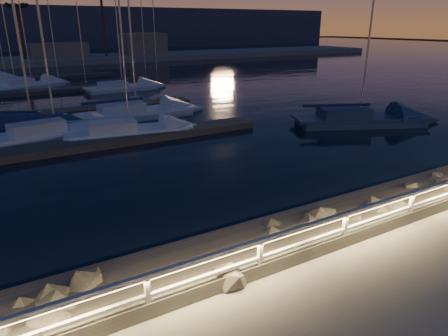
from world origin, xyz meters
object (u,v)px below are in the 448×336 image
(guard_rail, at_px, (224,261))
(sailboat_f, at_px, (30,124))
(sailboat_g, at_px, (134,112))
(sailboat_d, at_px, (356,118))
(sailboat_l, at_px, (120,87))
(sailboat_c, at_px, (126,131))
(sailboat_k, at_px, (25,85))
(sailboat_b, at_px, (52,132))

(guard_rail, distance_m, sailboat_f, 22.07)
(sailboat_g, bearing_deg, sailboat_f, -179.92)
(guard_rail, bearing_deg, sailboat_g, 77.39)
(sailboat_d, bearing_deg, sailboat_l, 136.74)
(sailboat_c, bearing_deg, sailboat_k, 106.36)
(sailboat_d, height_order, sailboat_f, sailboat_d)
(sailboat_b, relative_size, sailboat_l, 1.06)
(sailboat_b, distance_m, sailboat_k, 23.38)
(sailboat_d, height_order, sailboat_k, sailboat_d)
(sailboat_c, height_order, sailboat_g, sailboat_g)
(sailboat_b, height_order, sailboat_c, sailboat_b)
(guard_rail, relative_size, sailboat_l, 3.30)
(sailboat_d, xyz_separation_m, sailboat_k, (-18.63, 30.12, -0.01))
(sailboat_l, bearing_deg, guard_rail, -105.28)
(sailboat_d, distance_m, sailboat_l, 25.60)
(sailboat_k, bearing_deg, sailboat_l, -61.77)
(sailboat_g, distance_m, sailboat_k, 20.93)
(sailboat_c, relative_size, sailboat_l, 0.99)
(sailboat_b, bearing_deg, sailboat_d, -28.53)
(sailboat_d, bearing_deg, sailboat_f, 177.92)
(guard_rail, height_order, sailboat_b, sailboat_b)
(sailboat_b, bearing_deg, sailboat_g, 18.21)
(sailboat_c, height_order, sailboat_d, sailboat_d)
(guard_rail, distance_m, sailboat_b, 18.92)
(sailboat_l, bearing_deg, sailboat_b, -121.48)
(sailboat_b, relative_size, sailboat_k, 1.00)
(sailboat_b, relative_size, sailboat_c, 1.07)
(guard_rail, xyz_separation_m, sailboat_l, (7.96, 35.70, -0.97))
(sailboat_c, bearing_deg, sailboat_f, 144.43)
(sailboat_c, height_order, sailboat_f, sailboat_c)
(sailboat_c, relative_size, sailboat_k, 0.94)
(sailboat_d, bearing_deg, sailboat_b, -175.47)
(guard_rail, distance_m, sailboat_k, 42.24)
(sailboat_f, bearing_deg, sailboat_l, 77.49)
(sailboat_d, distance_m, sailboat_k, 35.42)
(sailboat_c, distance_m, sailboat_f, 7.04)
(guard_rail, relative_size, sailboat_k, 3.11)
(sailboat_f, height_order, sailboat_l, sailboat_l)
(sailboat_d, height_order, sailboat_g, sailboat_d)
(sailboat_d, bearing_deg, sailboat_k, 145.63)
(sailboat_g, height_order, sailboat_l, sailboat_g)
(sailboat_l, bearing_deg, sailboat_f, -129.35)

